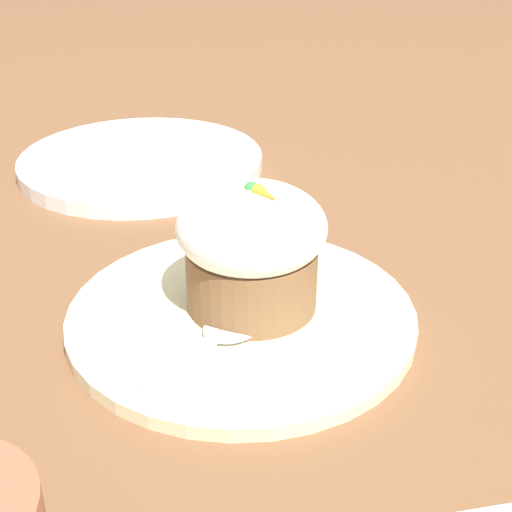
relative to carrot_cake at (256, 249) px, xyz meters
name	(u,v)px	position (x,y,z in m)	size (l,w,h in m)	color
ground_plane	(242,321)	(0.00, -0.01, -0.06)	(4.00, 4.00, 0.00)	brown
dessert_plate	(241,315)	(0.00, -0.01, -0.05)	(0.26, 0.26, 0.01)	beige
carrot_cake	(256,249)	(0.00, 0.00, 0.00)	(0.11, 0.11, 0.10)	brown
spoon	(224,332)	(0.01, -0.04, -0.05)	(0.04, 0.11, 0.01)	silver
side_plate	(142,162)	(-0.31, 0.11, -0.05)	(0.27, 0.27, 0.02)	white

